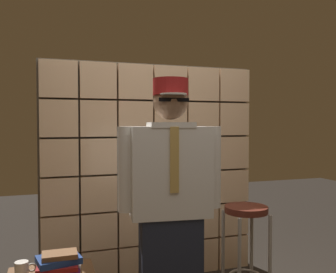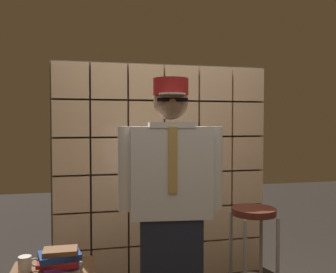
{
  "view_description": "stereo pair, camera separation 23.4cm",
  "coord_description": "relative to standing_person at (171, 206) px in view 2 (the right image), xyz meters",
  "views": [
    {
      "loc": [
        -0.93,
        -1.86,
        1.45
      ],
      "look_at": [
        -0.18,
        0.37,
        1.37
      ],
      "focal_mm": 38.74,
      "sensor_mm": 36.0,
      "label": 1
    },
    {
      "loc": [
        -0.7,
        -1.92,
        1.45
      ],
      "look_at": [
        -0.18,
        0.37,
        1.37
      ],
      "focal_mm": 38.74,
      "sensor_mm": 36.0,
      "label": 2
    }
  ],
  "objects": [
    {
      "name": "glass_block_wall",
      "position": [
        0.16,
        1.0,
        0.08
      ],
      "size": [
        2.03,
        0.1,
        2.03
      ],
      "color": "#E0B78C",
      "rests_on": "ground"
    },
    {
      "name": "standing_person",
      "position": [
        0.0,
        0.0,
        0.0
      ],
      "size": [
        0.7,
        0.32,
        1.75
      ],
      "rotation": [
        0.0,
        0.0,
        -0.12
      ],
      "color": "#1E2333",
      "rests_on": "ground"
    },
    {
      "name": "bar_stool",
      "position": [
        0.72,
        0.25,
        -0.32
      ],
      "size": [
        0.34,
        0.34,
        0.8
      ],
      "color": "#592319",
      "rests_on": "ground"
    },
    {
      "name": "book_stack",
      "position": [
        -0.71,
        0.03,
        -0.32
      ],
      "size": [
        0.28,
        0.23,
        0.15
      ],
      "color": "gray",
      "rests_on": "side_table"
    },
    {
      "name": "coffee_mug",
      "position": [
        -0.92,
        0.08,
        -0.34
      ],
      "size": [
        0.13,
        0.08,
        0.09
      ],
      "color": "silver",
      "rests_on": "side_table"
    }
  ]
}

